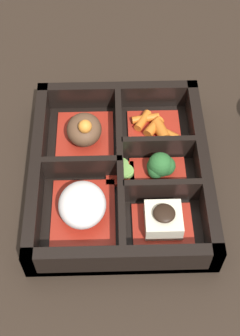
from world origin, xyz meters
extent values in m
plane|color=black|center=(0.00, 0.00, 0.00)|extent=(3.00, 3.00, 0.00)
cube|color=black|center=(0.00, 0.00, 0.01)|extent=(0.26, 0.22, 0.01)
cube|color=black|center=(0.00, -0.10, 0.02)|extent=(0.26, 0.01, 0.05)
cube|color=black|center=(0.00, 0.10, 0.02)|extent=(0.26, 0.01, 0.05)
cube|color=black|center=(-0.12, 0.00, 0.02)|extent=(0.01, 0.22, 0.05)
cube|color=black|center=(0.12, 0.00, 0.02)|extent=(0.01, 0.22, 0.05)
cube|color=black|center=(0.00, 0.00, 0.02)|extent=(0.23, 0.01, 0.05)
cube|color=black|center=(-0.04, -0.05, 0.02)|extent=(0.01, 0.09, 0.05)
cube|color=black|center=(0.03, -0.05, 0.02)|extent=(0.01, 0.09, 0.05)
cube|color=black|center=(0.00, 0.05, 0.02)|extent=(0.01, 0.10, 0.05)
cube|color=maroon|center=(-0.06, 0.05, 0.01)|extent=(0.09, 0.08, 0.01)
ellipsoid|color=silver|center=(-0.06, 0.05, 0.03)|extent=(0.06, 0.06, 0.04)
cube|color=maroon|center=(0.06, 0.05, 0.01)|extent=(0.09, 0.08, 0.01)
ellipsoid|color=brown|center=(0.06, 0.05, 0.03)|extent=(0.05, 0.05, 0.04)
sphere|color=orange|center=(0.05, 0.04, 0.05)|extent=(0.02, 0.02, 0.02)
cube|color=maroon|center=(-0.08, -0.05, 0.01)|extent=(0.06, 0.07, 0.01)
cube|color=beige|center=(-0.08, -0.05, 0.03)|extent=(0.04, 0.04, 0.02)
ellipsoid|color=black|center=(-0.08, -0.05, 0.04)|extent=(0.03, 0.03, 0.01)
cube|color=maroon|center=(0.00, -0.05, 0.01)|extent=(0.05, 0.07, 0.01)
sphere|color=#265B28|center=(0.00, -0.05, 0.03)|extent=(0.02, 0.02, 0.02)
sphere|color=#265B28|center=(-0.01, -0.04, 0.03)|extent=(0.02, 0.02, 0.02)
sphere|color=#265B28|center=(0.00, -0.06, 0.03)|extent=(0.03, 0.03, 0.03)
sphere|color=#265B28|center=(0.00, -0.05, 0.03)|extent=(0.03, 0.03, 0.03)
sphere|color=#265B28|center=(0.00, -0.04, 0.03)|extent=(0.02, 0.02, 0.02)
cube|color=maroon|center=(0.07, -0.05, 0.01)|extent=(0.07, 0.07, 0.01)
cylinder|color=#D1661E|center=(0.06, -0.06, 0.02)|extent=(0.03, 0.02, 0.02)
cylinder|color=#D1661E|center=(0.09, -0.04, 0.02)|extent=(0.02, 0.04, 0.01)
cylinder|color=#D1661E|center=(0.07, -0.05, 0.02)|extent=(0.03, 0.03, 0.01)
cylinder|color=#D1661E|center=(0.08, -0.03, 0.02)|extent=(0.03, 0.03, 0.01)
cylinder|color=#D1661E|center=(0.06, -0.06, 0.02)|extent=(0.03, 0.04, 0.01)
cube|color=maroon|center=(0.00, 0.00, 0.01)|extent=(0.04, 0.04, 0.01)
cylinder|color=#75A84C|center=(0.00, -0.01, 0.02)|extent=(0.02, 0.02, 0.00)
cylinder|color=#75A84C|center=(0.01, 0.00, 0.02)|extent=(0.02, 0.02, 0.00)
cylinder|color=#75A84C|center=(0.01, 0.00, 0.02)|extent=(0.02, 0.02, 0.01)
cylinder|color=#75A84C|center=(0.00, -0.01, 0.02)|extent=(0.02, 0.02, 0.01)
camera|label=1|loc=(-0.34, 0.01, 0.50)|focal=50.00mm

